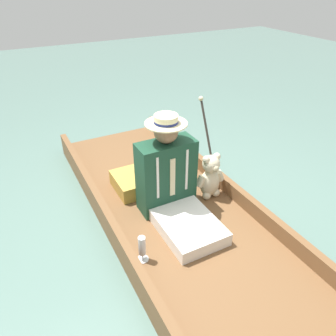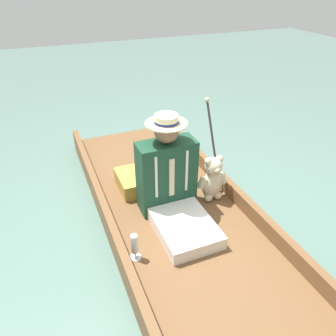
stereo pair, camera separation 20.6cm
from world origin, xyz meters
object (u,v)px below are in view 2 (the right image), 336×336
at_px(seated_person, 171,184).
at_px(walking_cane, 212,138).
at_px(wine_glass, 135,245).
at_px(teddy_bear, 212,179).

xyz_separation_m(seated_person, walking_cane, (-0.52, -0.29, 0.18)).
bearing_deg(wine_glass, seated_person, -139.23).
distance_m(teddy_bear, walking_cane, 0.37).
bearing_deg(seated_person, wine_glass, 31.46).
bearing_deg(wine_glass, walking_cane, -145.27).
bearing_deg(walking_cane, teddy_bear, 65.38).
distance_m(wine_glass, walking_cane, 1.21).
bearing_deg(teddy_bear, walking_cane, -114.62).
xyz_separation_m(seated_person, wine_glass, (0.43, 0.37, -0.17)).
xyz_separation_m(teddy_bear, walking_cane, (-0.11, -0.24, 0.27)).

